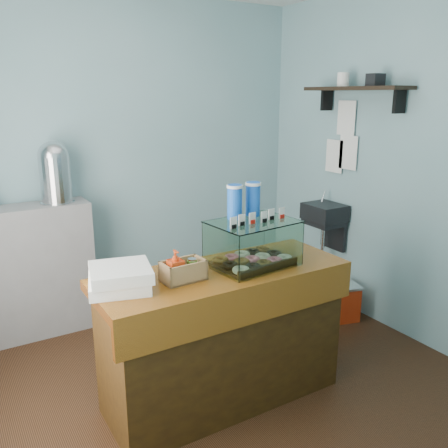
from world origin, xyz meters
TOP-DOWN VIEW (x-y plane):
  - ground at (0.00, 0.00)m, footprint 3.50×3.50m
  - room_shell at (0.03, 0.01)m, footprint 3.54×3.04m
  - counter at (0.00, -0.25)m, footprint 1.60×0.60m
  - back_shelf at (-0.90, 1.32)m, footprint 1.00×0.32m
  - display_case at (0.22, -0.23)m, footprint 0.56×0.44m
  - condiment_crate at (-0.29, -0.27)m, footprint 0.26×0.16m
  - pastry_boxes at (-0.64, -0.20)m, footprint 0.41×0.41m
  - coffee_urn at (-0.63, 1.31)m, footprint 0.27×0.27m
  - red_cooler at (1.46, 0.21)m, footprint 0.43×0.37m

SIDE VIEW (x-z plane):
  - ground at x=0.00m, z-range 0.00..0.00m
  - red_cooler at x=1.46m, z-range 0.00..0.33m
  - counter at x=0.00m, z-range 0.01..0.91m
  - back_shelf at x=-0.90m, z-range 0.00..1.10m
  - pastry_boxes at x=-0.64m, z-range 0.90..1.03m
  - condiment_crate at x=-0.29m, z-range 0.87..1.07m
  - display_case at x=0.22m, z-range 0.81..1.32m
  - coffee_urn at x=-0.63m, z-range 1.11..1.61m
  - room_shell at x=0.03m, z-range 0.30..3.12m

